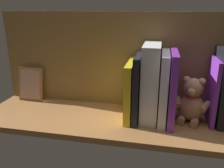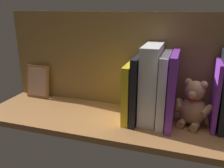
% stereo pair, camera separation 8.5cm
% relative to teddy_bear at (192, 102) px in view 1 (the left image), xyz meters
% --- Properties ---
extents(ground_plane, '(1.01, 0.32, 0.02)m').
position_rel_teddy_bear_xyz_m(ground_plane, '(0.29, 0.04, -0.08)').
color(ground_plane, '#9E6B3D').
extents(shelf_back_panel, '(1.01, 0.02, 0.39)m').
position_rel_teddy_bear_xyz_m(shelf_back_panel, '(0.29, -0.10, 0.12)').
color(shelf_back_panel, brown).
rests_on(shelf_back_panel, ground_plane).
extents(book_1, '(0.02, 0.13, 0.19)m').
position_rel_teddy_bear_xyz_m(book_1, '(-0.11, -0.02, 0.02)').
color(book_1, yellow).
rests_on(book_1, ground_plane).
extents(book_2, '(0.03, 0.16, 0.27)m').
position_rel_teddy_bear_xyz_m(book_2, '(-0.09, -0.01, 0.06)').
color(book_2, black).
rests_on(book_2, ground_plane).
extents(book_3, '(0.01, 0.15, 0.23)m').
position_rel_teddy_bear_xyz_m(book_3, '(-0.07, -0.01, 0.04)').
color(book_3, purple).
rests_on(book_3, ground_plane).
extents(teddy_bear, '(0.13, 0.12, 0.17)m').
position_rel_teddy_bear_xyz_m(teddy_bear, '(0.00, 0.00, 0.00)').
color(teddy_bear, tan).
rests_on(teddy_bear, ground_plane).
extents(book_4, '(0.02, 0.20, 0.26)m').
position_rel_teddy_bear_xyz_m(book_4, '(0.07, 0.01, 0.06)').
color(book_4, purple).
rests_on(book_4, ground_plane).
extents(book_5, '(0.03, 0.19, 0.25)m').
position_rel_teddy_bear_xyz_m(book_5, '(0.10, 0.01, 0.05)').
color(book_5, silver).
rests_on(book_5, ground_plane).
extents(dictionary_thick_white, '(0.06, 0.18, 0.28)m').
position_rel_teddy_bear_xyz_m(dictionary_thick_white, '(0.15, 0.00, 0.07)').
color(dictionary_thick_white, silver).
rests_on(dictionary_thick_white, ground_plane).
extents(book_6, '(0.02, 0.19, 0.24)m').
position_rel_teddy_bear_xyz_m(book_6, '(0.20, 0.01, 0.05)').
color(book_6, black).
rests_on(book_6, ground_plane).
extents(book_7, '(0.03, 0.19, 0.21)m').
position_rel_teddy_bear_xyz_m(book_7, '(0.22, 0.01, 0.03)').
color(book_7, yellow).
rests_on(book_7, ground_plane).
extents(picture_frame_leaning, '(0.11, 0.04, 0.15)m').
position_rel_teddy_bear_xyz_m(picture_frame_leaning, '(0.68, -0.07, 0.00)').
color(picture_frame_leaning, '#9E6B3D').
rests_on(picture_frame_leaning, ground_plane).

